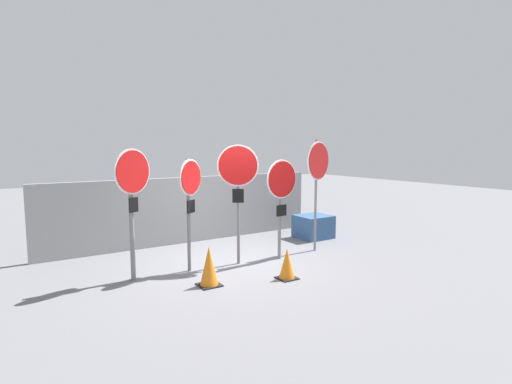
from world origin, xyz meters
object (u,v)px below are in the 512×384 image
(stop_sign_2, at_px, (238,176))
(stop_sign_4, at_px, (318,168))
(storage_crate, at_px, (313,227))
(stop_sign_3, at_px, (281,188))
(stop_sign_0, at_px, (132,188))
(traffic_cone_1, at_px, (287,264))
(traffic_cone_0, at_px, (209,266))
(stop_sign_1, at_px, (190,191))

(stop_sign_2, relative_size, stop_sign_4, 0.96)
(stop_sign_2, relative_size, storage_crate, 2.89)
(stop_sign_4, relative_size, storage_crate, 3.02)
(storage_crate, bearing_deg, stop_sign_3, -148.84)
(stop_sign_3, distance_m, storage_crate, 2.59)
(stop_sign_0, distance_m, stop_sign_3, 3.09)
(stop_sign_0, distance_m, traffic_cone_1, 3.12)
(stop_sign_3, bearing_deg, stop_sign_4, -1.13)
(stop_sign_2, distance_m, stop_sign_3, 1.03)
(traffic_cone_0, bearing_deg, stop_sign_1, 85.77)
(storage_crate, bearing_deg, traffic_cone_1, -138.93)
(stop_sign_0, bearing_deg, stop_sign_2, -32.00)
(stop_sign_0, bearing_deg, stop_sign_4, -30.71)
(stop_sign_2, height_order, stop_sign_4, stop_sign_4)
(traffic_cone_0, bearing_deg, stop_sign_2, 37.48)
(stop_sign_1, distance_m, stop_sign_4, 3.13)
(stop_sign_0, relative_size, traffic_cone_0, 3.41)
(stop_sign_3, relative_size, storage_crate, 2.52)
(stop_sign_4, relative_size, traffic_cone_1, 4.55)
(stop_sign_2, height_order, stop_sign_3, stop_sign_2)
(stop_sign_2, xyz_separation_m, storage_crate, (2.92, 1.01, -1.54))
(stop_sign_3, bearing_deg, stop_sign_0, 167.45)
(traffic_cone_0, bearing_deg, storage_crate, 24.69)
(stop_sign_1, bearing_deg, stop_sign_3, -40.36)
(stop_sign_0, distance_m, storage_crate, 5.27)
(traffic_cone_1, bearing_deg, storage_crate, 41.07)
(stop_sign_1, distance_m, traffic_cone_0, 1.55)
(stop_sign_1, height_order, stop_sign_2, stop_sign_2)
(stop_sign_1, height_order, storage_crate, stop_sign_1)
(stop_sign_4, bearing_deg, stop_sign_2, 161.27)
(stop_sign_2, distance_m, traffic_cone_1, 2.04)
(stop_sign_1, relative_size, stop_sign_2, 0.89)
(stop_sign_2, bearing_deg, stop_sign_4, 32.08)
(stop_sign_1, bearing_deg, traffic_cone_1, -79.27)
(stop_sign_4, xyz_separation_m, traffic_cone_0, (-3.18, -0.77, -1.60))
(stop_sign_0, height_order, traffic_cone_0, stop_sign_0)
(stop_sign_1, bearing_deg, storage_crate, -19.77)
(stop_sign_2, distance_m, traffic_cone_0, 2.02)
(stop_sign_3, distance_m, stop_sign_4, 1.20)
(stop_sign_4, xyz_separation_m, traffic_cone_1, (-1.80, -1.22, -1.67))
(traffic_cone_0, relative_size, storage_crate, 0.82)
(stop_sign_1, bearing_deg, traffic_cone_0, -127.05)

